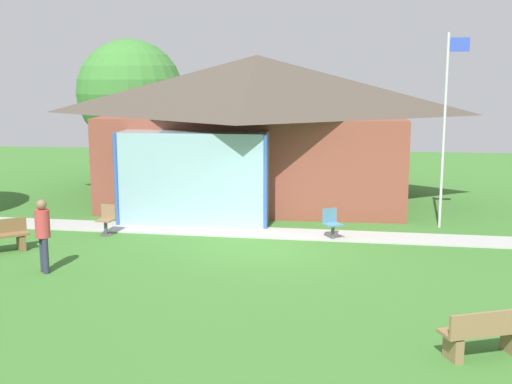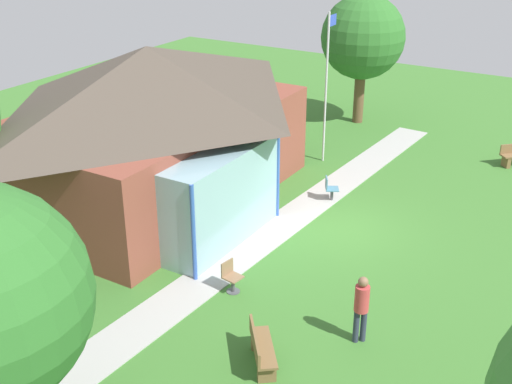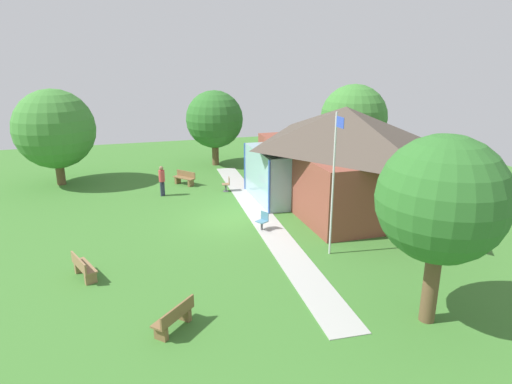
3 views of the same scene
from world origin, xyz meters
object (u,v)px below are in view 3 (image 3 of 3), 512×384
at_px(patio_chair_lawn_spare, 263,222).
at_px(tree_lawn_corner, 55,129).
at_px(bench_front_right, 83,268).
at_px(bench_mid_left, 185,178).
at_px(patio_chair_west, 227,185).
at_px(tree_west_hedge, 214,119).
at_px(flagpole, 334,179).
at_px(pavilion, 340,154).
at_px(tree_east_hedge, 442,200).
at_px(visitor_strolling_lawn, 162,179).
at_px(tree_behind_pavilion_left, 354,118).
at_px(bench_lawn_far_right, 174,318).

relative_size(patio_chair_lawn_spare, tree_lawn_corner, 0.15).
relative_size(bench_front_right, bench_mid_left, 1.07).
relative_size(patio_chair_lawn_spare, patio_chair_west, 1.00).
bearing_deg(tree_west_hedge, flagpole, 4.37).
xyz_separation_m(pavilion, tree_east_hedge, (11.18, -2.66, 1.16)).
height_order(bench_mid_left, patio_chair_west, patio_chair_west).
xyz_separation_m(bench_front_right, visitor_strolling_lawn, (-9.19, 3.69, 0.62)).
xyz_separation_m(bench_front_right, tree_lawn_corner, (-13.39, -2.13, 3.06)).
bearing_deg(bench_mid_left, bench_front_right, 116.31).
relative_size(tree_behind_pavilion_left, tree_lawn_corner, 1.01).
distance_m(flagpole, tree_behind_pavilion_left, 13.76).
bearing_deg(patio_chair_west, bench_front_right, 149.18).
distance_m(patio_chair_lawn_spare, tree_behind_pavilion_left, 12.80).
bearing_deg(pavilion, bench_front_right, -67.54).
relative_size(pavilion, visitor_strolling_lawn, 6.35).
relative_size(pavilion, flagpole, 1.92).
bearing_deg(patio_chair_west, tree_west_hedge, 2.57).
distance_m(patio_chair_west, tree_west_hedge, 7.39).
bearing_deg(visitor_strolling_lawn, tree_west_hedge, -168.21).
bearing_deg(patio_chair_lawn_spare, tree_lawn_corner, 11.47).
distance_m(pavilion, tree_behind_pavilion_left, 6.90).
xyz_separation_m(bench_front_right, tree_east_hedge, (5.88, 10.17, 3.45)).
height_order(pavilion, flagpole, flagpole).
bearing_deg(tree_west_hedge, bench_mid_left, -32.45).
height_order(flagpole, visitor_strolling_lawn, flagpole).
bearing_deg(tree_lawn_corner, tree_west_hedge, 102.70).
bearing_deg(visitor_strolling_lawn, pavilion, 113.12).
distance_m(flagpole, visitor_strolling_lawn, 11.65).
relative_size(bench_mid_left, tree_east_hedge, 0.25).
distance_m(pavilion, flagpole, 6.94).
bearing_deg(tree_lawn_corner, patio_chair_lawn_spare, 41.81).
xyz_separation_m(patio_chair_lawn_spare, tree_behind_pavilion_left, (-8.43, 9.05, 3.30)).
bearing_deg(tree_west_hedge, patio_chair_west, -6.25).
relative_size(flagpole, patio_chair_west, 6.67).
relative_size(flagpole, bench_lawn_far_right, 4.17).
xyz_separation_m(bench_lawn_far_right, tree_east_hedge, (1.71, 7.41, 3.45)).
relative_size(bench_mid_left, tree_west_hedge, 0.27).
distance_m(flagpole, tree_lawn_corner, 18.24).
bearing_deg(tree_east_hedge, bench_front_right, -120.04).
relative_size(pavilion, tree_lawn_corner, 1.88).
height_order(patio_chair_west, tree_west_hedge, tree_west_hedge).
relative_size(tree_west_hedge, tree_lawn_corner, 0.92).
bearing_deg(flagpole, bench_lawn_far_right, -62.74).
bearing_deg(tree_behind_pavilion_left, flagpole, -31.72).
bearing_deg(tree_west_hedge, pavilion, 24.13).
distance_m(bench_mid_left, patio_chair_west, 3.07).
height_order(flagpole, patio_chair_lawn_spare, flagpole).
distance_m(tree_west_hedge, tree_east_hedge, 21.69).
distance_m(bench_lawn_far_right, tree_behind_pavilion_left, 20.80).
relative_size(visitor_strolling_lawn, tree_west_hedge, 0.32).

